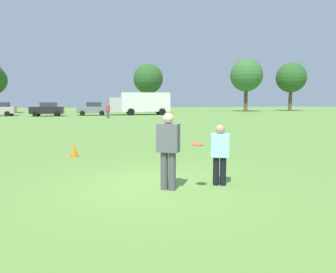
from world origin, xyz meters
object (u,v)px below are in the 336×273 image
Objects in this scene: player_defender at (220,152)px; box_truck at (141,103)px; frisbee at (197,144)px; traffic_cone at (74,150)px; parked_car_mid_right at (93,109)px; parked_car_center at (47,109)px; player_thrower at (168,147)px; bystander_sideline_watcher at (108,110)px.

box_truck is at bearing 86.44° from player_defender.
frisbee is 0.57× the size of traffic_cone.
parked_car_mid_right is at bearing 95.54° from frisbee.
box_truck is at bearing 5.69° from parked_car_center.
frisbee is 38.59m from box_truck.
player_thrower is 38.04m from parked_car_center.
player_thrower is 0.21× the size of box_truck.
player_thrower is 6.48× the size of frisbee.
box_truck reaches higher than traffic_cone.
parked_car_mid_right reaches higher than player_defender.
player_defender is (1.30, 0.14, -0.17)m from player_thrower.
traffic_cone is 33.89m from box_truck.
parked_car_center and parked_car_mid_right have the same top height.
player_defender reaches higher than traffic_cone.
frisbee is 30.82m from bystander_sideline_watcher.
player_thrower is 38.40m from parked_car_mid_right.
player_thrower reaches higher than player_defender.
box_truck is (3.67, 38.24, 0.76)m from player_thrower.
player_defender is 0.81m from frisbee.
traffic_cone is 33.33m from parked_car_mid_right.
parked_car_mid_right is 2.63× the size of bystander_sideline_watcher.
frisbee is 38.40m from parked_car_center.
box_truck is (2.37, 38.10, 0.93)m from player_defender.
player_thrower is at bearing -85.34° from parked_car_mid_right.
box_truck is (6.21, 33.28, 1.52)m from traffic_cone.
parked_car_mid_right is at bearing 96.60° from player_defender.
frisbee is (0.61, -0.22, 0.08)m from player_thrower.
parked_car_center is at bearing 103.52° from player_thrower.
frisbee is 0.06× the size of parked_car_center.
parked_car_mid_right reaches higher than frisbee.
traffic_cone is at bearing 117.15° from player_thrower.
parked_car_center reaches higher than player_thrower.
player_thrower is at bearing -95.48° from box_truck.
frisbee is 6.12m from traffic_cone.
bystander_sideline_watcher is (-2.39, 30.41, 0.08)m from player_defender.
player_defender is 38.23m from parked_car_center.
player_defender is at bearing -51.43° from traffic_cone.
parked_car_mid_right is 7.98m from bystander_sideline_watcher.
frisbee is at bearing -75.67° from parked_car_center.
bystander_sideline_watcher reaches higher than frisbee.
bystander_sideline_watcher is (1.45, 25.59, 0.68)m from traffic_cone.
traffic_cone is 0.30× the size of bystander_sideline_watcher.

